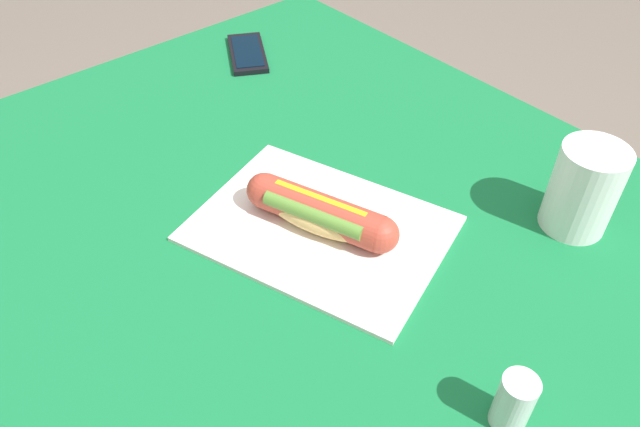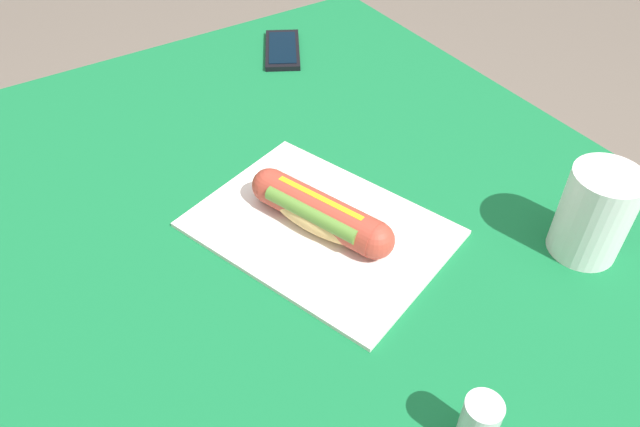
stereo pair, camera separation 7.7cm
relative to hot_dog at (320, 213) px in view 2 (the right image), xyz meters
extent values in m
cylinder|color=brown|center=(0.49, -0.36, -0.42)|extent=(0.07, 0.07, 0.70)
cylinder|color=brown|center=(0.49, 0.43, -0.42)|extent=(0.07, 0.07, 0.70)
cube|color=brown|center=(0.03, 0.03, -0.05)|extent=(1.08, 0.94, 0.03)
cube|color=#146B38|center=(0.03, 0.03, -0.03)|extent=(1.14, 1.00, 0.00)
cube|color=silver|center=(0.00, 0.00, -0.03)|extent=(0.38, 0.32, 0.01)
ellipsoid|color=#DBB26B|center=(0.00, 0.00, 0.00)|extent=(0.17, 0.11, 0.04)
cylinder|color=#A83D2D|center=(0.00, 0.00, 0.00)|extent=(0.18, 0.10, 0.05)
sphere|color=#A83D2D|center=(0.08, 0.03, 0.00)|extent=(0.05, 0.05, 0.05)
sphere|color=#A83D2D|center=(-0.08, -0.03, 0.00)|extent=(0.05, 0.05, 0.05)
cube|color=yellow|center=(0.00, 0.00, 0.02)|extent=(0.12, 0.05, 0.00)
cylinder|color=#568433|center=(-0.01, 0.02, 0.01)|extent=(0.14, 0.07, 0.02)
cube|color=black|center=(0.45, -0.21, -0.03)|extent=(0.16, 0.13, 0.01)
cube|color=black|center=(0.45, -0.21, -0.02)|extent=(0.13, 0.11, 0.00)
cylinder|color=white|center=(-0.21, -0.26, 0.03)|extent=(0.08, 0.08, 0.12)
cylinder|color=silver|center=(-0.32, 0.03, 0.00)|extent=(0.04, 0.04, 0.07)
camera|label=1|loc=(-0.43, 0.37, 0.52)|focal=33.62mm
camera|label=2|loc=(-0.47, 0.30, 0.52)|focal=33.62mm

